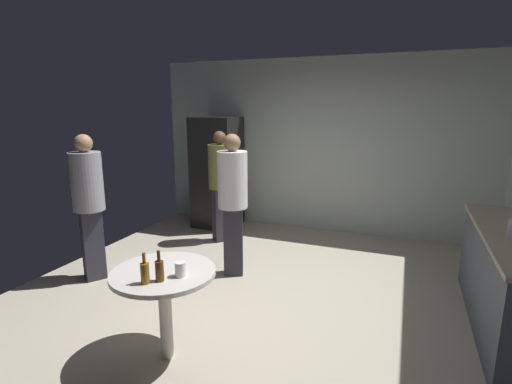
{
  "coord_description": "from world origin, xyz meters",
  "views": [
    {
      "loc": [
        1.31,
        -3.4,
        1.96
      ],
      "look_at": [
        -0.12,
        0.25,
        1.09
      ],
      "focal_mm": 27.07,
      "sensor_mm": 36.0,
      "label": 1
    }
  ],
  "objects_px": {
    "foreground_table": "(164,283)",
    "plastic_cup_white": "(180,269)",
    "person_in_gray_shirt": "(88,197)",
    "beer_bottle_amber": "(145,272)",
    "beer_bottle_brown": "(159,270)",
    "refrigerator": "(217,172)",
    "person_in_olive_shirt": "(220,178)",
    "person_in_white_shirt": "(233,195)"
  },
  "relations": [
    {
      "from": "refrigerator",
      "to": "foreground_table",
      "type": "height_order",
      "value": "refrigerator"
    },
    {
      "from": "refrigerator",
      "to": "beer_bottle_amber",
      "type": "height_order",
      "value": "refrigerator"
    },
    {
      "from": "beer_bottle_brown",
      "to": "person_in_gray_shirt",
      "type": "bearing_deg",
      "value": 147.62
    },
    {
      "from": "refrigerator",
      "to": "plastic_cup_white",
      "type": "relative_size",
      "value": 16.36
    },
    {
      "from": "beer_bottle_brown",
      "to": "person_in_gray_shirt",
      "type": "xyz_separation_m",
      "value": [
        -1.69,
        1.07,
        0.16
      ]
    },
    {
      "from": "beer_bottle_brown",
      "to": "person_in_gray_shirt",
      "type": "height_order",
      "value": "person_in_gray_shirt"
    },
    {
      "from": "beer_bottle_amber",
      "to": "plastic_cup_white",
      "type": "relative_size",
      "value": 2.09
    },
    {
      "from": "person_in_olive_shirt",
      "to": "beer_bottle_brown",
      "type": "bearing_deg",
      "value": -30.1
    },
    {
      "from": "beer_bottle_brown",
      "to": "person_in_gray_shirt",
      "type": "distance_m",
      "value": 2.01
    },
    {
      "from": "refrigerator",
      "to": "person_in_olive_shirt",
      "type": "relative_size",
      "value": 1.11
    },
    {
      "from": "foreground_table",
      "to": "refrigerator",
      "type": "bearing_deg",
      "value": 110.38
    },
    {
      "from": "foreground_table",
      "to": "plastic_cup_white",
      "type": "bearing_deg",
      "value": -11.23
    },
    {
      "from": "beer_bottle_amber",
      "to": "plastic_cup_white",
      "type": "height_order",
      "value": "beer_bottle_amber"
    },
    {
      "from": "refrigerator",
      "to": "beer_bottle_brown",
      "type": "distance_m",
      "value": 3.71
    },
    {
      "from": "foreground_table",
      "to": "person_in_white_shirt",
      "type": "relative_size",
      "value": 0.48
    },
    {
      "from": "foreground_table",
      "to": "beer_bottle_amber",
      "type": "distance_m",
      "value": 0.3
    },
    {
      "from": "beer_bottle_brown",
      "to": "plastic_cup_white",
      "type": "bearing_deg",
      "value": 51.92
    },
    {
      "from": "foreground_table",
      "to": "person_in_olive_shirt",
      "type": "xyz_separation_m",
      "value": [
        -0.83,
        2.63,
        0.32
      ]
    },
    {
      "from": "foreground_table",
      "to": "person_in_gray_shirt",
      "type": "distance_m",
      "value": 1.89
    },
    {
      "from": "plastic_cup_white",
      "to": "person_in_olive_shirt",
      "type": "height_order",
      "value": "person_in_olive_shirt"
    },
    {
      "from": "plastic_cup_white",
      "to": "person_in_olive_shirt",
      "type": "bearing_deg",
      "value": 110.73
    },
    {
      "from": "refrigerator",
      "to": "person_in_gray_shirt",
      "type": "height_order",
      "value": "refrigerator"
    },
    {
      "from": "refrigerator",
      "to": "plastic_cup_white",
      "type": "bearing_deg",
      "value": -67.18
    },
    {
      "from": "foreground_table",
      "to": "person_in_white_shirt",
      "type": "xyz_separation_m",
      "value": [
        -0.16,
        1.62,
        0.34
      ]
    },
    {
      "from": "plastic_cup_white",
      "to": "person_in_olive_shirt",
      "type": "distance_m",
      "value": 2.85
    },
    {
      "from": "foreground_table",
      "to": "person_in_gray_shirt",
      "type": "height_order",
      "value": "person_in_gray_shirt"
    },
    {
      "from": "refrigerator",
      "to": "plastic_cup_white",
      "type": "xyz_separation_m",
      "value": [
        1.41,
        -3.34,
        -0.11
      ]
    },
    {
      "from": "refrigerator",
      "to": "person_in_gray_shirt",
      "type": "bearing_deg",
      "value": -99.06
    },
    {
      "from": "foreground_table",
      "to": "person_in_olive_shirt",
      "type": "bearing_deg",
      "value": 107.53
    },
    {
      "from": "beer_bottle_amber",
      "to": "person_in_gray_shirt",
      "type": "bearing_deg",
      "value": 144.78
    },
    {
      "from": "beer_bottle_brown",
      "to": "person_in_olive_shirt",
      "type": "xyz_separation_m",
      "value": [
        -0.91,
        2.79,
        0.13
      ]
    },
    {
      "from": "foreground_table",
      "to": "plastic_cup_white",
      "type": "xyz_separation_m",
      "value": [
        0.18,
        -0.04,
        0.16
      ]
    },
    {
      "from": "beer_bottle_brown",
      "to": "refrigerator",
      "type": "bearing_deg",
      "value": 110.73
    },
    {
      "from": "refrigerator",
      "to": "person_in_gray_shirt",
      "type": "xyz_separation_m",
      "value": [
        -0.38,
        -2.39,
        0.08
      ]
    },
    {
      "from": "foreground_table",
      "to": "beer_bottle_brown",
      "type": "distance_m",
      "value": 0.26
    },
    {
      "from": "beer_bottle_brown",
      "to": "foreground_table",
      "type": "bearing_deg",
      "value": 117.86
    },
    {
      "from": "person_in_olive_shirt",
      "to": "person_in_gray_shirt",
      "type": "height_order",
      "value": "person_in_gray_shirt"
    },
    {
      "from": "beer_bottle_amber",
      "to": "person_in_gray_shirt",
      "type": "distance_m",
      "value": 1.99
    },
    {
      "from": "beer_bottle_brown",
      "to": "person_in_white_shirt",
      "type": "relative_size",
      "value": 0.14
    },
    {
      "from": "foreground_table",
      "to": "beer_bottle_brown",
      "type": "height_order",
      "value": "beer_bottle_brown"
    },
    {
      "from": "person_in_olive_shirt",
      "to": "person_in_white_shirt",
      "type": "height_order",
      "value": "person_in_white_shirt"
    },
    {
      "from": "beer_bottle_amber",
      "to": "plastic_cup_white",
      "type": "bearing_deg",
      "value": 48.81
    }
  ]
}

